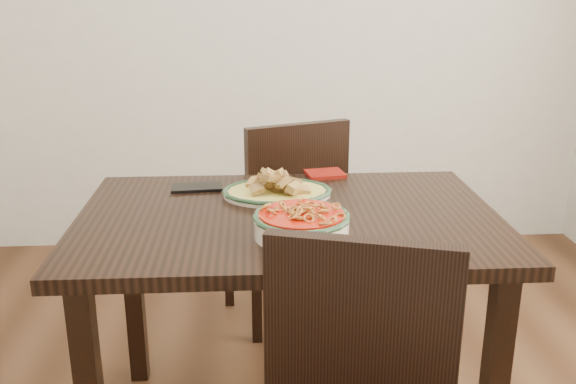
{
  "coord_description": "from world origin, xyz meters",
  "views": [
    {
      "loc": [
        -0.06,
        -1.62,
        1.39
      ],
      "look_at": [
        0.05,
        0.15,
        0.81
      ],
      "focal_mm": 40.0,
      "sensor_mm": 36.0,
      "label": 1
    }
  ],
  "objects": [
    {
      "name": "chair_far",
      "position": [
        0.08,
        0.82,
        0.5
      ],
      "size": [
        0.54,
        0.54,
        0.89
      ],
      "rotation": [
        0.0,
        0.0,
        3.5
      ],
      "color": "black",
      "rests_on": "ground"
    },
    {
      "name": "wall_back",
      "position": [
        0.0,
        1.75,
        1.3
      ],
      "size": [
        3.5,
        0.1,
        2.6
      ],
      "primitive_type": "cube",
      "color": "silver",
      "rests_on": "ground"
    },
    {
      "name": "smartphone",
      "position": [
        -0.24,
        0.38,
        0.76
      ],
      "size": [
        0.17,
        0.1,
        0.01
      ],
      "primitive_type": "cube",
      "rotation": [
        0.0,
        0.0,
        0.1
      ],
      "color": "black",
      "rests_on": "dining_table"
    },
    {
      "name": "fish_plate",
      "position": [
        0.02,
        0.3,
        0.79
      ],
      "size": [
        0.34,
        0.26,
        0.11
      ],
      "color": "beige",
      "rests_on": "dining_table"
    },
    {
      "name": "noodle_bowl",
      "position": [
        0.07,
        -0.05,
        0.79
      ],
      "size": [
        0.26,
        0.26,
        0.08
      ],
      "color": "#F3E5CD",
      "rests_on": "dining_table"
    },
    {
      "name": "napkin",
      "position": [
        0.2,
        0.51,
        0.76
      ],
      "size": [
        0.14,
        0.13,
        0.01
      ],
      "primitive_type": "cube",
      "rotation": [
        0.0,
        0.0,
        0.18
      ],
      "color": "maroon",
      "rests_on": "dining_table"
    },
    {
      "name": "dining_table",
      "position": [
        0.05,
        0.13,
        0.65
      ],
      "size": [
        1.22,
        0.81,
        0.75
      ],
      "color": "black",
      "rests_on": "ground"
    }
  ]
}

